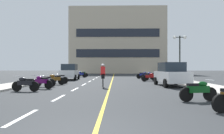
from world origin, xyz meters
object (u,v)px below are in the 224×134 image
motorcycle_8 (151,76)px  motorcycle_4 (44,80)px  motorcycle_3 (41,82)px  motorcycle_9 (148,75)px  motorcycle_7 (150,77)px  motorcycle_1 (198,90)px  street_lamp_mid (180,47)px  motorcycle_10 (143,75)px  motorcycle_12 (82,74)px  parked_car_near (171,74)px  motorcycle_2 (25,84)px  motorcycle_6 (59,78)px  motorcycle_5 (55,79)px  parked_car_mid (70,72)px  motorcycle_11 (81,74)px  cyclist_rider (103,75)px

motorcycle_8 → motorcycle_4: bearing=-139.1°
motorcycle_3 → motorcycle_9: size_ratio=0.96×
motorcycle_7 → motorcycle_8: bearing=74.3°
motorcycle_1 → street_lamp_mid: bearing=76.9°
motorcycle_4 → motorcycle_9: same height
motorcycle_10 → motorcycle_12: 9.63m
motorcycle_12 → parked_car_near: bearing=-59.0°
motorcycle_3 → motorcycle_8: same height
parked_car_near → motorcycle_2: parked_car_near is taller
motorcycle_1 → motorcycle_9: same height
motorcycle_1 → motorcycle_2: 9.60m
motorcycle_6 → motorcycle_12: size_ratio=0.99×
motorcycle_5 → motorcycle_2: bearing=-94.7°
motorcycle_7 → motorcycle_10: size_ratio=0.99×
motorcycle_3 → motorcycle_7: (8.41, 7.88, 0.00)m
motorcycle_4 → motorcycle_5: bearing=80.9°
motorcycle_1 → motorcycle_7: 13.09m
parked_car_near → motorcycle_1: size_ratio=2.55×
parked_car_near → parked_car_mid: bearing=139.3°
motorcycle_6 → parked_car_mid: bearing=93.0°
parked_car_near → motorcycle_12: 18.01m
motorcycle_9 → motorcycle_11: bearing=151.5°
motorcycle_6 → motorcycle_5: bearing=-87.6°
motorcycle_5 → motorcycle_12: same height
motorcycle_3 → motorcycle_2: bearing=-104.6°
motorcycle_7 → motorcycle_5: bearing=-150.9°
motorcycle_9 → motorcycle_3: bearing=-127.3°
motorcycle_1 → motorcycle_2: size_ratio=0.99×
motorcycle_3 → motorcycle_12: same height
motorcycle_2 → motorcycle_9: (9.16, 13.08, 0.00)m
parked_car_near → motorcycle_11: parked_car_near is taller
motorcycle_2 → cyclist_rider: size_ratio=0.96×
parked_car_mid → motorcycle_7: size_ratio=2.53×
motorcycle_9 → motorcycle_11: 9.97m
motorcycle_7 → motorcycle_9: same height
motorcycle_1 → cyclist_rider: cyclist_rider is taller
motorcycle_2 → motorcycle_12: 19.39m
parked_car_mid → motorcycle_8: parked_car_mid is taller
street_lamp_mid → motorcycle_6: street_lamp_mid is taller
motorcycle_4 → motorcycle_9: bearing=47.8°
street_lamp_mid → motorcycle_8: (-2.85, 0.82, -3.10)m
motorcycle_2 → motorcycle_5: same height
motorcycle_1 → cyclist_rider: (-4.43, 6.23, 0.41)m
motorcycle_9 → motorcycle_4: bearing=-132.2°
motorcycle_5 → motorcycle_7: same height
street_lamp_mid → cyclist_rider: size_ratio=2.64×
parked_car_near → motorcycle_3: 9.53m
motorcycle_2 → motorcycle_5: size_ratio=1.04×
street_lamp_mid → motorcycle_7: street_lamp_mid is taller
motorcycle_2 → motorcycle_10: size_ratio=1.00×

